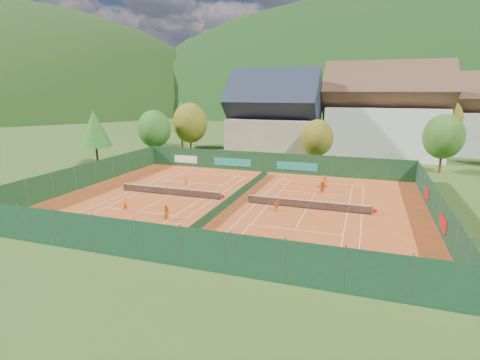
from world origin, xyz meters
name	(u,v)px	position (x,y,z in m)	size (l,w,h in m)	color
ground	(234,202)	(0.00, 0.00, -0.02)	(600.00, 600.00, 0.00)	#2F4B17
clay_pad	(234,201)	(0.00, 0.00, 0.01)	(40.00, 32.00, 0.01)	#B3461A
court_markings_left	(170,195)	(-8.00, 0.00, 0.01)	(11.03, 23.83, 0.00)	white
court_markings_right	(307,209)	(8.00, 0.00, 0.01)	(11.03, 23.83, 0.00)	white
tennis_net_left	(171,191)	(-7.85, 0.00, 0.51)	(13.30, 0.10, 1.02)	#59595B
tennis_net_right	(308,204)	(8.15, 0.00, 0.51)	(13.30, 0.10, 1.02)	#59595B
court_divider	(234,197)	(0.00, 0.00, 0.50)	(0.03, 28.80, 1.00)	#14381E
fence_north	(267,163)	(-0.46, 15.99, 1.47)	(40.00, 0.10, 3.00)	#14391B
fence_south	(158,243)	(0.00, -16.00, 1.50)	(40.00, 0.04, 3.00)	#143721
fence_west	(86,175)	(-20.00, 0.00, 1.50)	(0.04, 32.00, 3.00)	#163D1C
fence_east	(436,206)	(20.00, 0.05, 1.48)	(0.09, 32.00, 3.00)	#12331D
chalet	(274,120)	(-3.00, 30.00, 6.62)	(16.20, 12.00, 16.00)	tan
hotel_block_a	(384,116)	(16.00, 36.00, 7.38)	(21.60, 11.00, 17.25)	silver
hotel_block_b	(461,119)	(30.00, 44.00, 6.62)	(17.28, 10.00, 15.50)	silver
tree_west_front	(154,129)	(-22.00, 20.00, 5.39)	(5.72, 5.72, 8.69)	#462F19
tree_west_mid	(190,123)	(-18.00, 26.00, 6.07)	(6.44, 6.44, 9.78)	#462A19
tree_west_back	(181,116)	(-24.00, 34.00, 6.74)	(5.60, 5.60, 10.00)	#442C18
tree_center	(317,138)	(6.00, 22.00, 4.72)	(5.01, 5.01, 7.60)	#422617
tree_east_front	(444,137)	(24.00, 24.00, 5.39)	(5.72, 5.72, 8.69)	#4A2B1A
tree_west_side	(95,128)	(-28.00, 12.00, 6.06)	(5.04, 5.04, 9.00)	#432618
tree_east_back	(441,120)	(26.00, 40.00, 6.74)	(7.15, 7.15, 10.86)	#462A19
mountain_backdrop	(388,167)	(28.54, 233.48, -39.64)	(820.00, 530.00, 242.00)	black
ball_hopper	(355,258)	(13.27, -11.90, 0.56)	(0.34, 0.34, 0.80)	slate
loose_ball_0	(158,210)	(-6.39, -5.48, 0.03)	(0.07, 0.07, 0.07)	#CCD833
loose_ball_1	(241,247)	(4.65, -11.46, 0.03)	(0.07, 0.07, 0.07)	#CCD833
player_left_near	(125,204)	(-9.36, -6.69, 0.72)	(0.53, 0.34, 1.44)	#FB5216
player_left_mid	(166,213)	(-4.04, -7.76, 0.73)	(0.71, 0.55, 1.46)	orange
player_left_far	(186,182)	(-7.92, 4.05, 0.60)	(0.78, 0.45, 1.20)	orange
player_right_near	(277,206)	(5.24, -1.89, 0.63)	(0.74, 0.31, 1.26)	orange
player_right_far_a	(325,181)	(8.74, 9.61, 0.76)	(0.74, 0.48, 1.51)	#E95514
player_right_far_b	(322,188)	(8.81, 6.36, 0.76)	(1.40, 0.45, 1.51)	#E35D14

